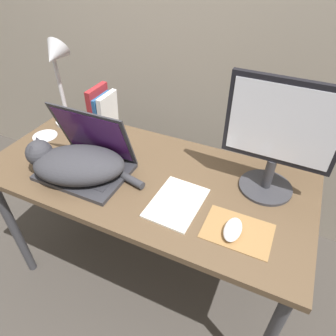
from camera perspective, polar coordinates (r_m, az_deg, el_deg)
name	(u,v)px	position (r m, az deg, el deg)	size (l,w,h in m)	color
ground_plane	(122,322)	(1.71, -8.73, -27.07)	(12.00, 12.00, 0.00)	#3D3833
desk	(146,189)	(1.32, -4.30, -3.93)	(1.38, 0.63, 0.74)	brown
laptop	(88,160)	(1.30, -15.07, 1.45)	(0.36, 0.27, 0.27)	#2D2D33
cat	(75,164)	(1.27, -17.28, 0.80)	(0.50, 0.35, 0.15)	#333338
external_monitor	(279,137)	(1.12, 20.42, 5.62)	(0.39, 0.21, 0.46)	#333338
mousepad	(238,231)	(1.08, 13.10, -11.61)	(0.23, 0.16, 0.00)	olive
computer_mouse	(233,229)	(1.06, 12.23, -11.37)	(0.06, 0.11, 0.03)	silver
book_row	(103,113)	(1.52, -12.25, 10.25)	(0.09, 0.14, 0.24)	maroon
desk_lamp	(57,70)	(1.54, -20.31, 17.05)	(0.17, 0.17, 0.45)	silver
notepad	(177,203)	(1.14, 1.64, -6.61)	(0.19, 0.25, 0.01)	silver
cd_disc	(45,136)	(1.63, -22.38, 5.69)	(0.12, 0.12, 0.00)	silver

